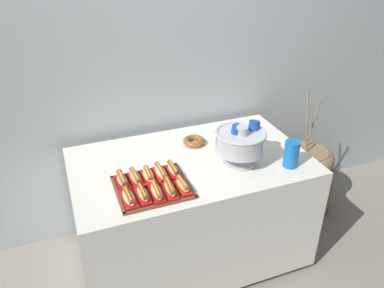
{
  "coord_description": "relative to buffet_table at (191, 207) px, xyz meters",
  "views": [
    {
      "loc": [
        -0.71,
        -1.89,
        2.04
      ],
      "look_at": [
        0.02,
        0.03,
        0.88
      ],
      "focal_mm": 35.62,
      "sensor_mm": 36.0,
      "label": 1
    }
  ],
  "objects": [
    {
      "name": "cup_stack",
      "position": [
        0.54,
        -0.28,
        0.46
      ],
      "size": [
        0.09,
        0.09,
        0.17
      ],
      "color": "blue",
      "rests_on": "buffet_table"
    },
    {
      "name": "hot_dog_4",
      "position": [
        -0.15,
        -0.28,
        0.41
      ],
      "size": [
        0.07,
        0.16,
        0.06
      ],
      "color": "red",
      "rests_on": "serving_tray"
    },
    {
      "name": "hot_dog_9",
      "position": [
        -0.15,
        -0.12,
        0.41
      ],
      "size": [
        0.06,
        0.16,
        0.06
      ],
      "color": "#B21414",
      "rests_on": "serving_tray"
    },
    {
      "name": "donut",
      "position": [
        0.09,
        0.18,
        0.39
      ],
      "size": [
        0.15,
        0.15,
        0.04
      ],
      "color": "brown",
      "rests_on": "buffet_table"
    },
    {
      "name": "hot_dog_5",
      "position": [
        -0.45,
        -0.12,
        0.41
      ],
      "size": [
        0.07,
        0.16,
        0.06
      ],
      "color": "#B21414",
      "rests_on": "serving_tray"
    },
    {
      "name": "punch_bowl",
      "position": [
        0.27,
        -0.14,
        0.53
      ],
      "size": [
        0.31,
        0.31,
        0.27
      ],
      "color": "silver",
      "rests_on": "buffet_table"
    },
    {
      "name": "buffet_table",
      "position": [
        0.0,
        0.0,
        0.0
      ],
      "size": [
        1.47,
        0.88,
        0.79
      ],
      "color": "white",
      "rests_on": "ground_plane"
    },
    {
      "name": "hot_dog_7",
      "position": [
        -0.3,
        -0.12,
        0.41
      ],
      "size": [
        0.07,
        0.16,
        0.06
      ],
      "color": "red",
      "rests_on": "serving_tray"
    },
    {
      "name": "hot_dog_2",
      "position": [
        -0.3,
        -0.28,
        0.41
      ],
      "size": [
        0.07,
        0.18,
        0.06
      ],
      "color": "#B21414",
      "rests_on": "serving_tray"
    },
    {
      "name": "hot_dog_3",
      "position": [
        -0.23,
        -0.28,
        0.41
      ],
      "size": [
        0.07,
        0.18,
        0.06
      ],
      "color": "red",
      "rests_on": "serving_tray"
    },
    {
      "name": "floor_vase",
      "position": [
        1.06,
        0.19,
        -0.16
      ],
      "size": [
        0.49,
        0.49,
        1.04
      ],
      "color": "#896B4C",
      "rests_on": "ground_plane"
    },
    {
      "name": "hot_dog_6",
      "position": [
        -0.38,
        -0.12,
        0.41
      ],
      "size": [
        0.07,
        0.16,
        0.06
      ],
      "color": "red",
      "rests_on": "serving_tray"
    },
    {
      "name": "hot_dog_8",
      "position": [
        -0.23,
        -0.12,
        0.41
      ],
      "size": [
        0.07,
        0.17,
        0.06
      ],
      "color": "red",
      "rests_on": "serving_tray"
    },
    {
      "name": "hot_dog_0",
      "position": [
        -0.45,
        -0.28,
        0.41
      ],
      "size": [
        0.08,
        0.17,
        0.06
      ],
      "color": "red",
      "rests_on": "serving_tray"
    },
    {
      "name": "hot_dog_1",
      "position": [
        -0.38,
        -0.28,
        0.41
      ],
      "size": [
        0.06,
        0.16,
        0.06
      ],
      "color": "red",
      "rests_on": "serving_tray"
    },
    {
      "name": "back_wall",
      "position": [
        0.0,
        0.55,
        0.89
      ],
      "size": [
        6.0,
        0.1,
        2.6
      ],
      "primitive_type": "cube",
      "color": "#B2BCC1",
      "rests_on": "ground_plane"
    },
    {
      "name": "ground_plane",
      "position": [
        0.0,
        0.0,
        -0.41
      ],
      "size": [
        10.0,
        10.0,
        0.0
      ],
      "primitive_type": "plane",
      "color": "gray"
    },
    {
      "name": "serving_tray",
      "position": [
        -0.3,
        -0.2,
        0.38
      ],
      "size": [
        0.41,
        0.36,
        0.01
      ],
      "color": "brown",
      "rests_on": "buffet_table"
    }
  ]
}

